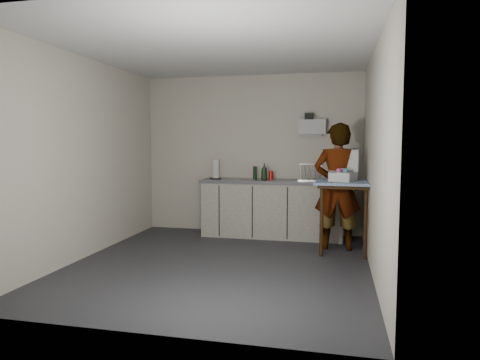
% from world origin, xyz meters
% --- Properties ---
extents(ground, '(4.00, 4.00, 0.00)m').
position_xyz_m(ground, '(0.00, 0.00, 0.00)').
color(ground, '#242428').
rests_on(ground, ground).
extents(wall_back, '(3.60, 0.02, 2.60)m').
position_xyz_m(wall_back, '(0.00, 1.99, 1.30)').
color(wall_back, beige).
rests_on(wall_back, ground).
extents(wall_right, '(0.02, 4.00, 2.60)m').
position_xyz_m(wall_right, '(1.79, 0.00, 1.30)').
color(wall_right, beige).
rests_on(wall_right, ground).
extents(wall_left, '(0.02, 4.00, 2.60)m').
position_xyz_m(wall_left, '(-1.79, 0.00, 1.30)').
color(wall_left, beige).
rests_on(wall_left, ground).
extents(ceiling, '(3.60, 4.00, 0.01)m').
position_xyz_m(ceiling, '(0.00, 0.00, 2.60)').
color(ceiling, white).
rests_on(ceiling, wall_back).
extents(kitchen_counter, '(2.24, 0.62, 0.91)m').
position_xyz_m(kitchen_counter, '(0.40, 1.70, 0.43)').
color(kitchen_counter, black).
rests_on(kitchen_counter, ground).
extents(wall_shelf, '(0.42, 0.18, 0.37)m').
position_xyz_m(wall_shelf, '(1.00, 1.92, 1.75)').
color(wall_shelf, silver).
rests_on(wall_shelf, ground).
extents(side_table, '(0.80, 0.80, 0.98)m').
position_xyz_m(side_table, '(1.50, 0.92, 0.85)').
color(side_table, '#351D0C').
rests_on(side_table, ground).
extents(standing_man, '(0.65, 0.44, 1.77)m').
position_xyz_m(standing_man, '(1.40, 1.08, 0.88)').
color(standing_man, '#B2A593').
rests_on(standing_man, ground).
extents(soap_bottle, '(0.13, 0.13, 0.26)m').
position_xyz_m(soap_bottle, '(0.28, 1.59, 1.04)').
color(soap_bottle, black).
rests_on(soap_bottle, kitchen_counter).
extents(soda_can, '(0.07, 0.07, 0.14)m').
position_xyz_m(soda_can, '(0.37, 1.71, 0.98)').
color(soda_can, red).
rests_on(soda_can, kitchen_counter).
extents(dark_bottle, '(0.06, 0.06, 0.21)m').
position_xyz_m(dark_bottle, '(0.11, 1.70, 1.02)').
color(dark_bottle, black).
rests_on(dark_bottle, kitchen_counter).
extents(paper_towel, '(0.18, 0.18, 0.32)m').
position_xyz_m(paper_towel, '(-0.52, 1.65, 1.06)').
color(paper_towel, black).
rests_on(paper_towel, kitchen_counter).
extents(dish_rack, '(0.38, 0.28, 0.26)m').
position_xyz_m(dish_rack, '(0.99, 1.72, 0.97)').
color(dish_rack, silver).
rests_on(dish_rack, kitchen_counter).
extents(bakery_box, '(0.40, 0.40, 0.42)m').
position_xyz_m(bakery_box, '(1.48, 0.89, 1.07)').
color(bakery_box, silver).
rests_on(bakery_box, side_table).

